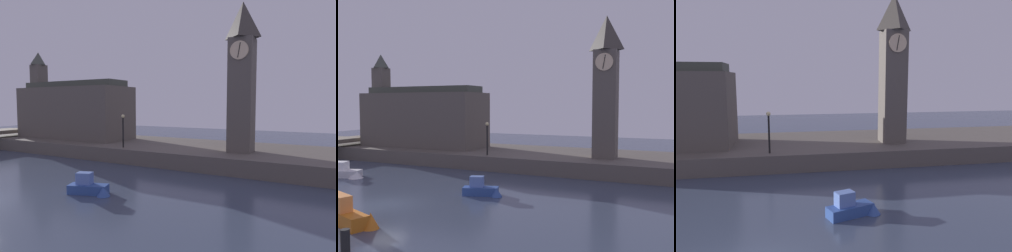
{
  "view_description": "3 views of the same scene",
  "coord_description": "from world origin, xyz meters",
  "views": [
    {
      "loc": [
        18.69,
        -9.62,
        6.0
      ],
      "look_at": [
        4.3,
        17.24,
        3.77
      ],
      "focal_mm": 31.49,
      "sensor_mm": 36.0,
      "label": 1
    },
    {
      "loc": [
        17.94,
        -19.42,
        6.81
      ],
      "look_at": [
        1.89,
        15.92,
        4.57
      ],
      "focal_mm": 39.91,
      "sensor_mm": 36.0,
      "label": 2
    },
    {
      "loc": [
        1.2,
        -11.92,
        7.51
      ],
      "look_at": [
        6.57,
        16.44,
        3.43
      ],
      "focal_mm": 34.8,
      "sensor_mm": 36.0,
      "label": 3
    }
  ],
  "objects": [
    {
      "name": "boat_tour_blue",
      "position": [
        4.94,
        5.0,
        0.46
      ],
      "size": [
        3.27,
        1.77,
        1.41
      ],
      "color": "#2D4C93",
      "rests_on": "ground"
    },
    {
      "name": "far_embankment",
      "position": [
        0.0,
        20.0,
        0.75
      ],
      "size": [
        70.0,
        12.0,
        1.5
      ],
      "primitive_type": "cube",
      "color": "#5B544C",
      "rests_on": "ground"
    },
    {
      "name": "streetlamp",
      "position": [
        0.05,
        15.2,
        3.69
      ],
      "size": [
        0.36,
        0.36,
        3.46
      ],
      "color": "black",
      "rests_on": "far_embankment"
    },
    {
      "name": "clock_tower",
      "position": [
        11.67,
        18.14,
        8.75
      ],
      "size": [
        2.41,
        2.45,
        13.96
      ],
      "color": "#5B544C",
      "rests_on": "far_embankment"
    }
  ]
}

